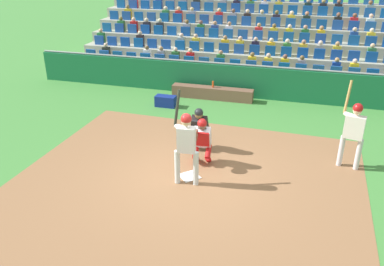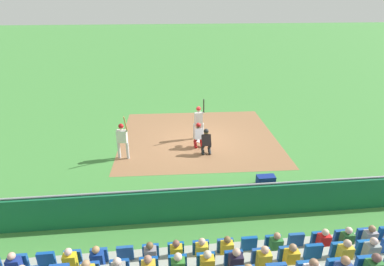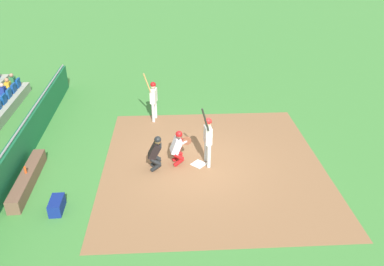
% 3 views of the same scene
% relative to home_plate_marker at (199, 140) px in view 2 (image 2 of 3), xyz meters
% --- Properties ---
extents(ground_plane, '(160.00, 160.00, 0.00)m').
position_rel_home_plate_marker_xyz_m(ground_plane, '(0.00, 0.00, -0.02)').
color(ground_plane, '#41843A').
extents(infield_dirt_patch, '(8.44, 7.90, 0.01)m').
position_rel_home_plate_marker_xyz_m(infield_dirt_patch, '(0.00, 0.50, -0.01)').
color(infield_dirt_patch, '#8D6241').
rests_on(infield_dirt_patch, ground_plane).
extents(home_plate_marker, '(0.62, 0.62, 0.02)m').
position_rel_home_plate_marker_xyz_m(home_plate_marker, '(0.00, 0.00, 0.00)').
color(home_plate_marker, white).
rests_on(home_plate_marker, infield_dirt_patch).
extents(batter_at_plate, '(0.60, 0.40, 2.25)m').
position_rel_home_plate_marker_xyz_m(batter_at_plate, '(-0.01, 0.30, 1.10)').
color(batter_at_plate, silver).
rests_on(batter_at_plate, ground_plane).
extents(catcher_crouching, '(0.49, 0.74, 1.30)m').
position_rel_home_plate_marker_xyz_m(catcher_crouching, '(-0.12, -0.71, 0.71)').
color(catcher_crouching, red).
rests_on(catcher_crouching, ground_plane).
extents(home_plate_umpire, '(0.46, 0.48, 1.27)m').
position_rel_home_plate_marker_xyz_m(home_plate_umpire, '(0.13, -1.48, 0.68)').
color(home_plate_umpire, black).
rests_on(home_plate_umpire, ground_plane).
extents(dugout_wall, '(16.09, 0.24, 1.25)m').
position_rel_home_plate_marker_xyz_m(dugout_wall, '(0.00, -6.16, 0.58)').
color(dugout_wall, '#17633C').
rests_on(dugout_wall, ground_plane).
extents(dugout_bench, '(3.03, 0.40, 0.44)m').
position_rel_home_plate_marker_xyz_m(dugout_bench, '(0.72, -5.61, 0.20)').
color(dugout_bench, brown).
rests_on(dugout_bench, ground_plane).
extents(water_bottle_on_bench, '(0.07, 0.07, 0.23)m').
position_rel_home_plate_marker_xyz_m(water_bottle_on_bench, '(0.70, -5.62, 0.54)').
color(water_bottle_on_bench, '#DB4D1C').
rests_on(water_bottle_on_bench, dugout_bench).
extents(equipment_duffel_bag, '(0.72, 0.36, 0.39)m').
position_rel_home_plate_marker_xyz_m(equipment_duffel_bag, '(2.12, -4.39, 0.18)').
color(equipment_duffel_bag, navy).
rests_on(equipment_duffel_bag, ground_plane).
extents(on_deck_batter, '(0.59, 0.56, 2.19)m').
position_rel_home_plate_marker_xyz_m(on_deck_batter, '(-3.74, -1.55, 1.06)').
color(on_deck_batter, silver).
rests_on(on_deck_batter, ground_plane).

